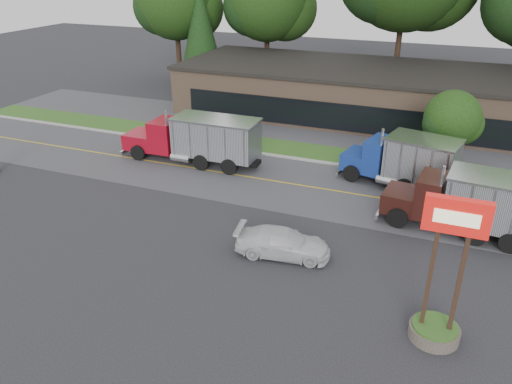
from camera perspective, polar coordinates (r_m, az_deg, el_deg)
ground at (r=25.03m, az=-4.67°, el=-6.71°), size 140.00×140.00×0.00m
road at (r=32.35m, az=2.29°, el=1.21°), size 60.00×8.00×0.02m
center_line at (r=32.35m, az=2.29°, el=1.21°), size 60.00×0.12×0.01m
curb at (r=36.03m, az=4.53°, el=3.77°), size 60.00×0.30×0.12m
grass_verge at (r=37.64m, az=5.36°, el=4.71°), size 60.00×3.40×0.03m
far_parking at (r=42.20m, az=7.33°, el=6.93°), size 60.00×7.00×0.02m
strip_mall at (r=46.90m, az=11.80°, el=11.05°), size 32.00×12.00×4.00m
bilo_sign at (r=19.90m, az=20.42°, el=-10.92°), size 2.20×1.90×5.95m
tree_far_a at (r=59.09m, az=-9.01°, el=20.59°), size 9.34×8.80×13.33m
tree_far_b at (r=56.64m, az=1.49°, el=20.86°), size 9.56×9.00×13.64m
evergreen_left at (r=55.65m, az=-6.34°, el=17.94°), size 4.88×4.88×11.09m
tree_verge at (r=35.30m, az=21.58°, el=7.60°), size 3.86×3.63×5.51m
dump_truck_red at (r=34.92m, az=-6.62°, el=6.13°), size 10.11×2.71×3.36m
dump_truck_blue at (r=32.30m, az=16.72°, el=3.52°), size 7.38×4.08×3.36m
dump_truck_maroon at (r=27.97m, az=23.27°, el=-1.00°), size 7.99×3.41×3.36m
rally_car at (r=24.34m, az=3.09°, el=-5.81°), size 4.84×2.52×1.34m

